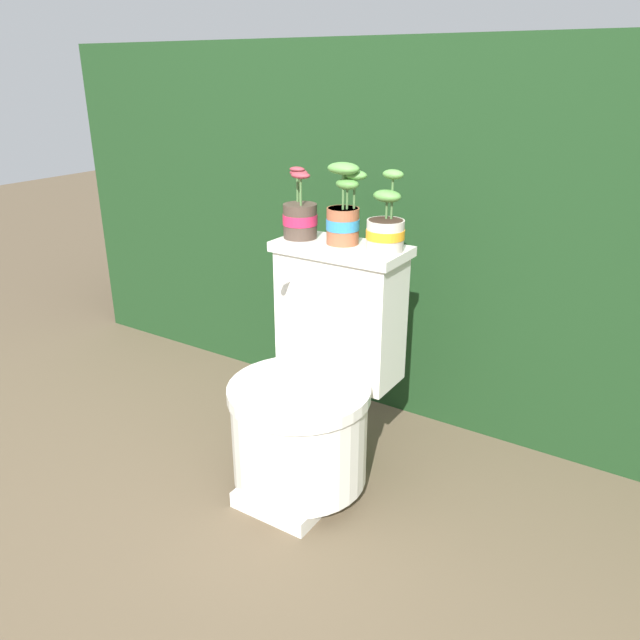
% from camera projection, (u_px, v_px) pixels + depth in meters
% --- Properties ---
extents(ground_plane, '(12.00, 12.00, 0.00)m').
position_uv_depth(ground_plane, '(305.00, 485.00, 2.00)').
color(ground_plane, brown).
extents(hedge_backdrop, '(3.21, 0.88, 1.34)m').
position_uv_depth(hedge_backdrop, '(445.00, 218.00, 2.56)').
color(hedge_backdrop, '#193819').
rests_on(hedge_backdrop, ground).
extents(toilet, '(0.43, 0.55, 0.75)m').
position_uv_depth(toilet, '(313.00, 393.00, 1.93)').
color(toilet, silver).
rests_on(toilet, ground).
extents(potted_plant_left, '(0.11, 0.11, 0.21)m').
position_uv_depth(potted_plant_left, '(300.00, 216.00, 1.93)').
color(potted_plant_left, '#47382D').
rests_on(potted_plant_left, toilet).
extents(potted_plant_midleft, '(0.12, 0.10, 0.24)m').
position_uv_depth(potted_plant_midleft, '(344.00, 212.00, 1.85)').
color(potted_plant_midleft, '#9E5638').
rests_on(potted_plant_midleft, toilet).
extents(potted_plant_middle, '(0.11, 0.11, 0.23)m').
position_uv_depth(potted_plant_middle, '(386.00, 228.00, 1.79)').
color(potted_plant_middle, beige).
rests_on(potted_plant_middle, toilet).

